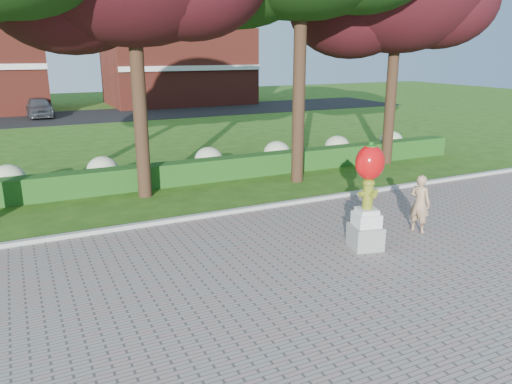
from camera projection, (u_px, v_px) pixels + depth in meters
ground at (287, 249)px, 12.13m from camera, size 100.00×100.00×0.00m
walkway at (400, 327)px, 8.67m from camera, size 40.00×14.00×0.04m
curb at (237, 211)px, 14.70m from camera, size 40.00×0.18×0.15m
lawn_hedge at (193, 172)px, 18.07m from camera, size 24.00×0.70×0.80m
hydrangea_row at (198, 161)px, 19.14m from camera, size 20.10×1.10×0.99m
street at (99, 116)px, 36.34m from camera, size 50.00×8.00×0.02m
building_right at (178, 67)px, 44.01m from camera, size 12.00×8.00×6.40m
hydrant_sculpture at (368, 193)px, 11.71m from camera, size 0.84×0.84×2.59m
woman at (420, 203)px, 12.99m from camera, size 0.52×0.64×1.53m
parked_car at (39, 107)px, 35.35m from camera, size 1.83×4.23×1.42m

